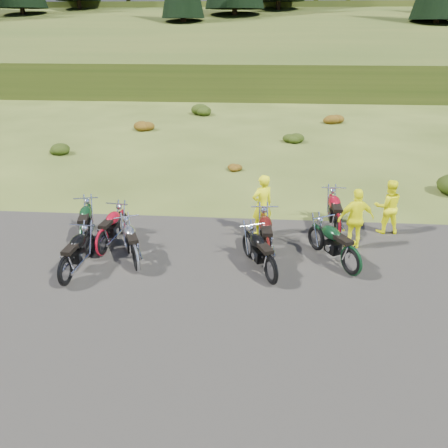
# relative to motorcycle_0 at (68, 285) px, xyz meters

# --- Properties ---
(ground) EXTENTS (300.00, 300.00, 0.00)m
(ground) POSITION_rel_motorcycle_0_xyz_m (3.86, 0.29, 0.00)
(ground) COLOR #374617
(ground) RESTS_ON ground
(gravel_pad) EXTENTS (20.00, 12.00, 0.04)m
(gravel_pad) POSITION_rel_motorcycle_0_xyz_m (3.86, -1.71, 0.00)
(gravel_pad) COLOR black
(gravel_pad) RESTS_ON ground
(hill_slope) EXTENTS (300.00, 45.97, 9.37)m
(hill_slope) POSITION_rel_motorcycle_0_xyz_m (3.86, 50.29, 0.00)
(hill_slope) COLOR #304316
(hill_slope) RESTS_ON ground
(hill_plateau) EXTENTS (300.00, 90.00, 9.17)m
(hill_plateau) POSITION_rel_motorcycle_0_xyz_m (3.86, 110.29, 0.00)
(hill_plateau) COLOR #304316
(hill_plateau) RESTS_ON ground
(shrub_1) EXTENTS (1.03, 1.03, 0.61)m
(shrub_1) POSITION_rel_motorcycle_0_xyz_m (-5.24, 11.59, 0.31)
(shrub_1) COLOR black
(shrub_1) RESTS_ON ground
(shrub_2) EXTENTS (1.30, 1.30, 0.77)m
(shrub_2) POSITION_rel_motorcycle_0_xyz_m (-2.34, 16.89, 0.38)
(shrub_2) COLOR #67300C
(shrub_2) RESTS_ON ground
(shrub_3) EXTENTS (1.56, 1.56, 0.92)m
(shrub_3) POSITION_rel_motorcycle_0_xyz_m (0.56, 22.19, 0.46)
(shrub_3) COLOR black
(shrub_3) RESTS_ON ground
(shrub_4) EXTENTS (0.77, 0.77, 0.45)m
(shrub_4) POSITION_rel_motorcycle_0_xyz_m (3.46, 9.49, 0.23)
(shrub_4) COLOR #67300C
(shrub_4) RESTS_ON ground
(shrub_5) EXTENTS (1.03, 1.03, 0.61)m
(shrub_5) POSITION_rel_motorcycle_0_xyz_m (6.36, 14.79, 0.31)
(shrub_5) COLOR black
(shrub_5) RESTS_ON ground
(shrub_6) EXTENTS (1.30, 1.30, 0.77)m
(shrub_6) POSITION_rel_motorcycle_0_xyz_m (9.26, 20.09, 0.38)
(shrub_6) COLOR #67300C
(shrub_6) RESTS_ON ground
(motorcycle_0) EXTENTS (0.80, 2.10, 1.09)m
(motorcycle_0) POSITION_rel_motorcycle_0_xyz_m (0.00, 0.00, 0.00)
(motorcycle_0) COLOR black
(motorcycle_0) RESTS_ON ground
(motorcycle_1) EXTENTS (0.92, 2.13, 1.08)m
(motorcycle_1) POSITION_rel_motorcycle_0_xyz_m (0.37, 1.53, 0.00)
(motorcycle_1) COLOR maroon
(motorcycle_1) RESTS_ON ground
(motorcycle_2) EXTENTS (1.21, 2.29, 1.14)m
(motorcycle_2) POSITION_rel_motorcycle_0_xyz_m (-0.21, 1.73, 0.00)
(motorcycle_2) COLOR black
(motorcycle_2) RESTS_ON ground
(motorcycle_3) EXTENTS (1.49, 2.16, 1.08)m
(motorcycle_3) POSITION_rel_motorcycle_0_xyz_m (1.52, 0.75, 0.00)
(motorcycle_3) COLOR #9D9EA2
(motorcycle_3) RESTS_ON ground
(motorcycle_4) EXTENTS (0.93, 2.36, 1.21)m
(motorcycle_4) POSITION_rel_motorcycle_0_xyz_m (4.82, 1.19, 0.00)
(motorcycle_4) COLOR #440D0B
(motorcycle_4) RESTS_ON ground
(motorcycle_5) EXTENTS (1.49, 2.19, 1.09)m
(motorcycle_5) POSITION_rel_motorcycle_0_xyz_m (4.90, 0.43, 0.00)
(motorcycle_5) COLOR black
(motorcycle_5) RESTS_ON ground
(motorcycle_6) EXTENTS (0.79, 2.30, 1.20)m
(motorcycle_6) POSITION_rel_motorcycle_0_xyz_m (6.86, 2.94, 0.00)
(motorcycle_6) COLOR maroon
(motorcycle_6) RESTS_ON ground
(motorcycle_7) EXTENTS (1.70, 2.26, 1.14)m
(motorcycle_7) POSITION_rel_motorcycle_0_xyz_m (6.89, 0.99, 0.00)
(motorcycle_7) COLOR black
(motorcycle_7) RESTS_ON ground
(person_middle) EXTENTS (0.81, 0.73, 1.85)m
(person_middle) POSITION_rel_motorcycle_0_xyz_m (4.68, 3.18, 0.92)
(person_middle) COLOR #EAEC0C
(person_middle) RESTS_ON ground
(person_right_a) EXTENTS (0.84, 0.68, 1.65)m
(person_right_a) POSITION_rel_motorcycle_0_xyz_m (8.39, 3.62, 0.82)
(person_right_a) COLOR #EAEC0C
(person_right_a) RESTS_ON ground
(person_right_b) EXTENTS (1.08, 0.62, 1.74)m
(person_right_b) POSITION_rel_motorcycle_0_xyz_m (7.25, 2.52, 0.87)
(person_right_b) COLOR #EAEC0C
(person_right_b) RESTS_ON ground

